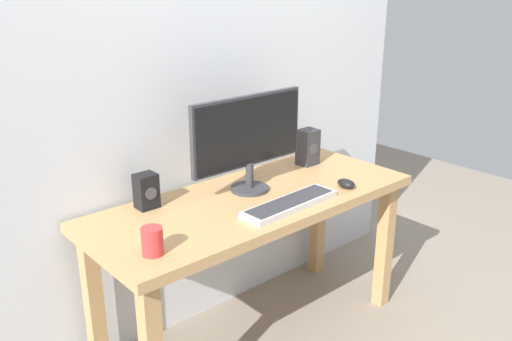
% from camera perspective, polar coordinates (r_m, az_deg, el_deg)
% --- Properties ---
extents(ground_plane, '(6.00, 6.00, 0.00)m').
position_cam_1_polar(ground_plane, '(2.76, -0.18, -16.62)').
color(ground_plane, gray).
extents(wall_back, '(2.60, 0.04, 3.00)m').
position_cam_1_polar(wall_back, '(2.49, -5.58, 16.53)').
color(wall_back, silver).
rests_on(wall_back, ground_plane).
extents(desk, '(1.49, 0.60, 0.72)m').
position_cam_1_polar(desk, '(2.44, -0.19, -4.91)').
color(desk, tan).
rests_on(desk, ground_plane).
extents(monitor, '(0.59, 0.17, 0.43)m').
position_cam_1_polar(monitor, '(2.40, -0.82, 3.53)').
color(monitor, '#333338').
rests_on(monitor, desk).
extents(keyboard_primary, '(0.47, 0.14, 0.03)m').
position_cam_1_polar(keyboard_primary, '(2.30, 3.54, -3.45)').
color(keyboard_primary, silver).
rests_on(keyboard_primary, desk).
extents(mouse, '(0.06, 0.09, 0.04)m').
position_cam_1_polar(mouse, '(2.53, 9.31, -1.35)').
color(mouse, black).
rests_on(mouse, desk).
extents(speaker_right, '(0.10, 0.09, 0.18)m').
position_cam_1_polar(speaker_right, '(2.80, 5.40, 2.43)').
color(speaker_right, '#333338').
rests_on(speaker_right, desk).
extents(speaker_left, '(0.09, 0.08, 0.15)m').
position_cam_1_polar(speaker_left, '(2.32, -11.29, -2.09)').
color(speaker_left, black).
rests_on(speaker_left, desk).
extents(coffee_mug, '(0.08, 0.08, 0.10)m').
position_cam_1_polar(coffee_mug, '(1.95, -10.69, -7.20)').
color(coffee_mug, red).
rests_on(coffee_mug, desk).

